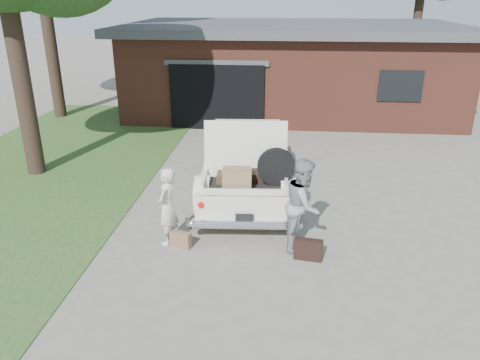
{
  "coord_description": "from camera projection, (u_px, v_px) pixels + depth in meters",
  "views": [
    {
      "loc": [
        0.8,
        -7.6,
        4.42
      ],
      "look_at": [
        0.0,
        0.6,
        1.1
      ],
      "focal_mm": 35.0,
      "sensor_mm": 36.0,
      "label": 1
    }
  ],
  "objects": [
    {
      "name": "suitcase_right",
      "position": [
        308.0,
        250.0,
        8.25
      ],
      "size": [
        0.52,
        0.24,
        0.39
      ],
      "primitive_type": "cube",
      "rotation": [
        0.0,
        0.0,
        -0.16
      ],
      "color": "black",
      "rests_on": "ground"
    },
    {
      "name": "ground",
      "position": [
        237.0,
        246.0,
        8.74
      ],
      "size": [
        90.0,
        90.0,
        0.0
      ],
      "primitive_type": "plane",
      "color": "gray",
      "rests_on": "ground"
    },
    {
      "name": "woman_left",
      "position": [
        167.0,
        206.0,
        8.62
      ],
      "size": [
        0.45,
        0.6,
        1.49
      ],
      "primitive_type": "imported",
      "rotation": [
        0.0,
        0.0,
        -1.75
      ],
      "color": "silver",
      "rests_on": "ground"
    },
    {
      "name": "grass_strip",
      "position": [
        36.0,
        177.0,
        12.0
      ],
      "size": [
        6.0,
        16.0,
        0.02
      ],
      "primitive_type": "cube",
      "color": "#2D4C1E",
      "rests_on": "ground"
    },
    {
      "name": "woman_right",
      "position": [
        304.0,
        205.0,
        8.41
      ],
      "size": [
        0.82,
        0.96,
        1.73
      ],
      "primitive_type": "imported",
      "rotation": [
        0.0,
        0.0,
        1.36
      ],
      "color": "gray",
      "rests_on": "ground"
    },
    {
      "name": "house",
      "position": [
        291.0,
        66.0,
        18.62
      ],
      "size": [
        12.8,
        7.8,
        3.3
      ],
      "color": "brown",
      "rests_on": "ground"
    },
    {
      "name": "sedan",
      "position": [
        247.0,
        162.0,
        10.86
      ],
      "size": [
        2.28,
        5.16,
        2.08
      ],
      "rotation": [
        0.0,
        0.0,
        0.07
      ],
      "color": "silver",
      "rests_on": "ground"
    },
    {
      "name": "suitcase_left",
      "position": [
        181.0,
        240.0,
        8.66
      ],
      "size": [
        0.43,
        0.26,
        0.31
      ],
      "primitive_type": "cube",
      "rotation": [
        0.0,
        0.0,
        -0.34
      ],
      "color": "#8B6647",
      "rests_on": "ground"
    }
  ]
}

